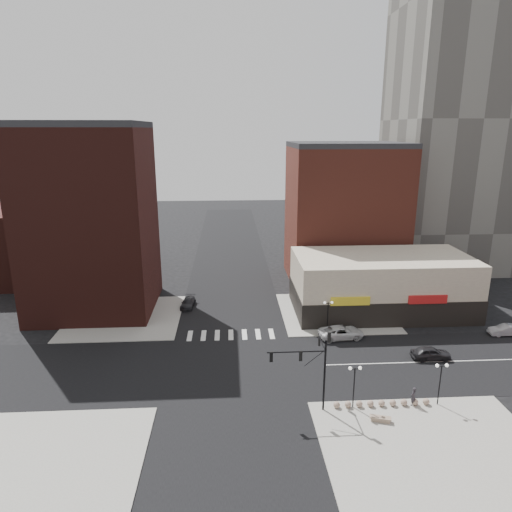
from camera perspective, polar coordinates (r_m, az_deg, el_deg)
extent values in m
plane|color=black|center=(50.57, -2.98, -13.81)|extent=(240.00, 240.00, 0.00)
cube|color=black|center=(50.57, -2.98, -13.80)|extent=(200.00, 14.00, 0.02)
cube|color=black|center=(50.57, -2.98, -13.79)|extent=(14.00, 200.00, 0.02)
cube|color=gray|center=(65.20, -16.06, -7.36)|extent=(15.00, 15.00, 0.12)
cube|color=gray|center=(65.23, 9.83, -6.95)|extent=(15.00, 15.00, 0.12)
cube|color=gray|center=(42.13, 21.34, -21.60)|extent=(18.00, 14.00, 0.12)
cube|color=gray|center=(41.17, -25.26, -23.07)|extent=(15.00, 15.00, 0.12)
cube|color=#391612|center=(66.52, -19.93, 3.99)|extent=(16.00, 15.00, 25.00)
cube|color=#391612|center=(86.42, -25.01, 1.54)|extent=(20.00, 18.00, 12.00)
cube|color=maroon|center=(77.25, 10.98, 5.01)|extent=(18.00, 15.00, 22.00)
cube|color=#47443F|center=(93.54, 24.85, 26.75)|extent=(20.00, 20.00, 90.00)
cube|color=beige|center=(66.08, 15.40, -3.34)|extent=(24.00, 12.00, 8.00)
cube|color=black|center=(66.84, 15.26, -5.21)|extent=(24.20, 12.20, 3.40)
cylinder|color=black|center=(42.53, 8.56, -14.66)|extent=(0.18, 0.18, 7.00)
cylinder|color=black|center=(40.90, 5.06, -11.85)|extent=(5.20, 0.11, 0.11)
cylinder|color=black|center=(41.47, 7.27, -12.60)|extent=(1.72, 0.06, 1.46)
cylinder|color=black|center=(42.65, 8.28, -10.75)|extent=(0.11, 3.00, 0.11)
cube|color=black|center=(40.84, 1.91, -12.47)|extent=(0.28, 0.18, 0.95)
sphere|color=red|center=(40.70, 1.92, -12.10)|extent=(0.16, 0.16, 0.16)
cube|color=black|center=(41.14, 5.61, -12.32)|extent=(0.28, 0.18, 0.95)
sphere|color=red|center=(41.00, 5.62, -11.95)|extent=(0.16, 0.16, 0.16)
cube|color=black|center=(43.96, 7.92, -10.47)|extent=(0.18, 0.28, 0.95)
sphere|color=red|center=(43.83, 7.93, -10.12)|extent=(0.16, 0.16, 0.16)
cube|color=black|center=(40.82, 9.12, -10.02)|extent=(0.28, 0.18, 0.95)
sphere|color=red|center=(40.69, 9.14, -9.64)|extent=(0.16, 0.16, 0.16)
cylinder|color=black|center=(44.03, 12.14, -15.81)|extent=(0.11, 0.11, 4.00)
cylinder|color=black|center=(43.08, 12.28, -13.65)|extent=(0.90, 0.06, 0.06)
sphere|color=white|center=(42.92, 11.70, -13.58)|extent=(0.32, 0.32, 0.32)
sphere|color=white|center=(43.15, 12.88, -13.48)|extent=(0.32, 0.32, 0.32)
cylinder|color=black|center=(46.69, 21.97, -14.72)|extent=(0.11, 0.11, 4.00)
cylinder|color=black|center=(45.79, 22.21, -12.66)|extent=(0.90, 0.06, 0.06)
sphere|color=white|center=(45.56, 21.70, -12.61)|extent=(0.32, 0.32, 0.32)
sphere|color=white|center=(45.94, 22.74, -12.49)|extent=(0.32, 0.32, 0.32)
cylinder|color=black|center=(58.07, 8.94, -7.61)|extent=(0.11, 0.11, 4.00)
cylinder|color=black|center=(57.35, 9.02, -5.86)|extent=(0.90, 0.06, 0.06)
sphere|color=white|center=(57.22, 8.59, -5.79)|extent=(0.32, 0.32, 0.32)
sphere|color=white|center=(57.41, 9.47, -5.75)|extent=(0.32, 0.32, 0.32)
sphere|color=#8B6F60|center=(44.58, 10.05, -17.83)|extent=(0.61, 0.61, 0.61)
sphere|color=#8B6F60|center=(44.82, 11.42, -17.71)|extent=(0.61, 0.61, 0.61)
sphere|color=#8B6F60|center=(45.08, 12.78, -17.59)|extent=(0.61, 0.61, 0.61)
sphere|color=#8B6F60|center=(45.36, 14.11, -17.45)|extent=(0.61, 0.61, 0.61)
sphere|color=#8B6F60|center=(45.67, 15.43, -17.31)|extent=(0.61, 0.61, 0.61)
sphere|color=#8B6F60|center=(45.99, 16.73, -17.16)|extent=(0.61, 0.61, 0.61)
sphere|color=#8B6F60|center=(46.34, 18.00, -17.00)|extent=(0.61, 0.61, 0.61)
sphere|color=#8B6F60|center=(46.71, 19.26, -16.84)|extent=(0.61, 0.61, 0.61)
sphere|color=#8B6F60|center=(47.10, 20.49, -16.68)|extent=(0.61, 0.61, 0.61)
imported|color=silver|center=(57.60, 10.60, -9.36)|extent=(5.79, 3.16, 1.54)
imported|color=black|center=(55.44, 21.00, -11.26)|extent=(4.36, 1.85, 1.47)
imported|color=#AAABB0|center=(65.34, 28.73, -8.13)|extent=(4.09, 1.53, 1.33)
imported|color=black|center=(66.83, -8.50, -5.81)|extent=(2.18, 4.45, 1.25)
imported|color=#29262B|center=(46.32, 19.05, -16.25)|extent=(0.78, 0.77, 1.81)
cube|color=gray|center=(43.76, 15.28, -19.13)|extent=(1.70, 0.92, 0.31)
cube|color=gray|center=(43.64, 15.30, -18.90)|extent=(1.93, 1.08, 0.12)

